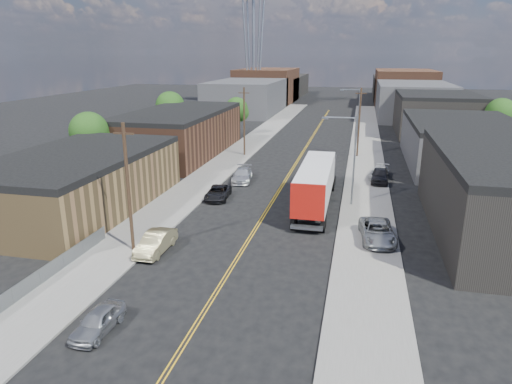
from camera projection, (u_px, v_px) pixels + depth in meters
The scene contains 32 objects.
ground at pixel (310, 140), 80.29m from camera, with size 260.00×260.00×0.00m, color black.
centerline at pixel (299, 158), 66.31m from camera, with size 0.32×120.00×0.01m, color gold.
sidewalk_left at pixel (236, 155), 68.31m from camera, with size 5.00×140.00×0.15m, color slate.
sidewalk_right at pixel (366, 161), 64.26m from camera, with size 5.00×140.00×0.15m, color slate.
warehouse_tan at pixel (78, 181), 44.16m from camera, with size 12.00×22.00×5.60m.
warehouse_brown at pixel (179, 132), 68.24m from camera, with size 12.00×26.00×6.60m.
industrial_right_b at pixel (462, 143), 61.66m from camera, with size 14.00×24.00×6.10m.
industrial_right_c at pixel (435, 113), 85.67m from camera, with size 14.00×22.00×7.60m.
skyline_left_a at pixel (248, 97), 115.99m from camera, with size 16.00×30.00×8.00m, color #37373A.
skyline_right_a at pixel (412, 100), 107.47m from camera, with size 16.00×30.00×8.00m, color #37373A.
skyline_left_b at pixel (267, 86), 138.99m from camera, with size 16.00×26.00×10.00m, color #4A2C1D.
skyline_right_b at pixel (404, 88), 130.48m from camera, with size 16.00×26.00×10.00m, color #4A2C1D.
skyline_left_c at pixel (279, 86), 158.07m from camera, with size 16.00×40.00×7.00m, color black.
skyline_right_c at pixel (399, 88), 149.56m from camera, with size 16.00×40.00×7.00m, color black.
streetlight_near at pixel (350, 153), 44.49m from camera, with size 3.39×0.25×9.00m.
streetlight_far at pixel (356, 111), 77.11m from camera, with size 3.39×0.25×9.00m.
utility_pole_left_near at pixel (128, 188), 33.93m from camera, with size 1.60×0.26×10.00m.
utility_pole_left_far at pixel (244, 121), 66.54m from camera, with size 1.60×0.26×10.00m.
utility_pole_right at pixel (359, 122), 65.85m from camera, with size 1.60×0.26×10.00m.
chainlink_fence at pixel (40, 277), 29.89m from camera, with size 0.05×16.00×1.22m.
tree_left_near at pixel (90, 134), 55.91m from camera, with size 4.85×4.76×7.91m.
tree_left_mid at pixel (171, 108), 79.11m from camera, with size 5.10×5.04×8.37m.
tree_left_far at pixel (237, 110), 83.78m from camera, with size 4.35×4.20×6.97m.
tree_right_far at pixel (501, 115), 72.37m from camera, with size 4.85×4.76×7.91m.
semi_truck at pixel (317, 180), 45.73m from camera, with size 2.94×16.90×4.43m.
car_left_a at pixel (98, 321), 25.02m from camera, with size 1.58×3.92×1.34m, color #9FA2A4.
car_left_b at pixel (156, 242), 35.03m from camera, with size 1.67×4.78×1.58m, color #857D57.
car_left_c at pixel (218, 193), 47.86m from camera, with size 2.21×4.80×1.33m, color black.
car_left_d at pixel (242, 175), 54.42m from camera, with size 2.14×5.27×1.53m, color #BCBEC1.
car_right_lot_a at pixel (377, 231), 36.82m from camera, with size 2.59×5.62×1.56m, color #979A9C.
car_right_lot_b at pixel (379, 172), 55.34m from camera, with size 1.90×4.68×1.36m, color #B1B1B1.
car_right_lot_c at pixel (380, 175), 53.43m from camera, with size 1.95×4.84×1.65m, color black.
Camera 1 is at (8.33, -19.59, 14.79)m, focal length 32.00 mm.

